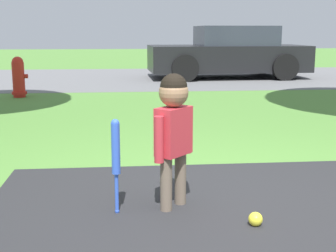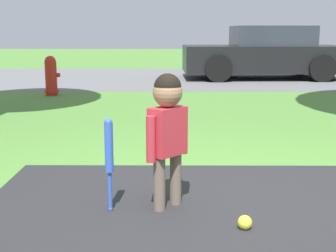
{
  "view_description": "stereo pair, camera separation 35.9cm",
  "coord_description": "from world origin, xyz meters",
  "px_view_note": "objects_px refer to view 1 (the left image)",
  "views": [
    {
      "loc": [
        -0.9,
        -3.15,
        1.22
      ],
      "look_at": [
        -0.57,
        0.36,
        0.51
      ],
      "focal_mm": 50.0,
      "sensor_mm": 36.0,
      "label": 1
    },
    {
      "loc": [
        -0.55,
        -3.16,
        1.22
      ],
      "look_at": [
        -0.57,
        0.36,
        0.51
      ],
      "focal_mm": 50.0,
      "sensor_mm": 36.0,
      "label": 2
    }
  ],
  "objects_px": {
    "baseball_bat": "(116,153)",
    "child": "(174,122)",
    "sports_ball": "(256,219)",
    "fire_hydrant": "(19,77)",
    "parked_car": "(229,53)"
  },
  "relations": [
    {
      "from": "child",
      "to": "parked_car",
      "type": "distance_m",
      "value": 9.52
    },
    {
      "from": "fire_hydrant",
      "to": "parked_car",
      "type": "height_order",
      "value": "parked_car"
    },
    {
      "from": "sports_ball",
      "to": "fire_hydrant",
      "type": "distance_m",
      "value": 6.85
    },
    {
      "from": "baseball_bat",
      "to": "parked_car",
      "type": "xyz_separation_m",
      "value": [
        2.85,
        9.27,
        0.22
      ]
    },
    {
      "from": "parked_car",
      "to": "child",
      "type": "bearing_deg",
      "value": 73.28
    },
    {
      "from": "child",
      "to": "sports_ball",
      "type": "xyz_separation_m",
      "value": [
        0.49,
        -0.37,
        -0.57
      ]
    },
    {
      "from": "child",
      "to": "baseball_bat",
      "type": "bearing_deg",
      "value": 143.61
    },
    {
      "from": "sports_ball",
      "to": "fire_hydrant",
      "type": "xyz_separation_m",
      "value": [
        -2.78,
        6.25,
        0.33
      ]
    },
    {
      "from": "baseball_bat",
      "to": "sports_ball",
      "type": "relative_size",
      "value": 7.13
    },
    {
      "from": "child",
      "to": "fire_hydrant",
      "type": "relative_size",
      "value": 1.24
    },
    {
      "from": "child",
      "to": "baseball_bat",
      "type": "height_order",
      "value": "child"
    },
    {
      "from": "parked_car",
      "to": "fire_hydrant",
      "type": "bearing_deg",
      "value": 33.18
    },
    {
      "from": "child",
      "to": "fire_hydrant",
      "type": "distance_m",
      "value": 6.31
    },
    {
      "from": "baseball_bat",
      "to": "sports_ball",
      "type": "bearing_deg",
      "value": -18.78
    },
    {
      "from": "baseball_bat",
      "to": "child",
      "type": "bearing_deg",
      "value": 10.67
    }
  ]
}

